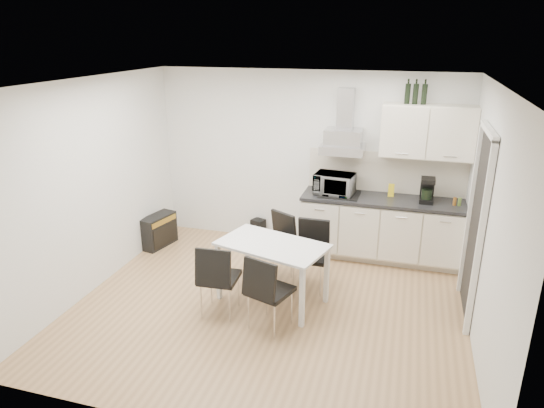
# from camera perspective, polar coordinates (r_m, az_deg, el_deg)

# --- Properties ---
(ground) EXTENTS (4.50, 4.50, 0.00)m
(ground) POSITION_cam_1_polar(r_m,az_deg,el_deg) (5.90, -0.40, -11.95)
(ground) COLOR tan
(ground) RESTS_ON ground
(wall_back) EXTENTS (4.50, 0.10, 2.60)m
(wall_back) POSITION_cam_1_polar(r_m,az_deg,el_deg) (7.20, 4.12, 5.15)
(wall_back) COLOR silver
(wall_back) RESTS_ON ground
(wall_front) EXTENTS (4.50, 0.10, 2.60)m
(wall_front) POSITION_cam_1_polar(r_m,az_deg,el_deg) (3.63, -9.58, -10.10)
(wall_front) COLOR silver
(wall_front) RESTS_ON ground
(wall_left) EXTENTS (0.10, 4.00, 2.60)m
(wall_left) POSITION_cam_1_polar(r_m,az_deg,el_deg) (6.33, -20.38, 1.93)
(wall_left) COLOR silver
(wall_left) RESTS_ON ground
(wall_right) EXTENTS (0.10, 4.00, 2.60)m
(wall_right) POSITION_cam_1_polar(r_m,az_deg,el_deg) (5.21, 24.07, -2.25)
(wall_right) COLOR silver
(wall_right) RESTS_ON ground
(ceiling) EXTENTS (4.50, 4.50, 0.00)m
(ceiling) POSITION_cam_1_polar(r_m,az_deg,el_deg) (5.06, -0.47, 14.08)
(ceiling) COLOR white
(ceiling) RESTS_ON wall_back
(doorway) EXTENTS (0.08, 1.04, 2.10)m
(doorway) POSITION_cam_1_polar(r_m,az_deg,el_deg) (5.80, 22.71, -2.57)
(doorway) COLOR white
(doorway) RESTS_ON ground
(kitchenette) EXTENTS (2.22, 0.64, 2.52)m
(kitchenette) POSITION_cam_1_polar(r_m,az_deg,el_deg) (6.94, 13.13, 0.07)
(kitchenette) COLOR beige
(kitchenette) RESTS_ON ground
(dining_table) EXTENTS (1.39, 1.02, 0.75)m
(dining_table) POSITION_cam_1_polar(r_m,az_deg,el_deg) (5.72, 0.03, -5.56)
(dining_table) COLOR white
(dining_table) RESTS_ON ground
(chair_far_left) EXTENTS (0.63, 0.65, 0.88)m
(chair_far_left) POSITION_cam_1_polar(r_m,az_deg,el_deg) (6.33, 0.15, -5.14)
(chair_far_left) COLOR black
(chair_far_left) RESTS_ON ground
(chair_far_right) EXTENTS (0.44, 0.50, 0.88)m
(chair_far_right) POSITION_cam_1_polar(r_m,az_deg,el_deg) (6.10, 4.52, -6.20)
(chair_far_right) COLOR black
(chair_far_right) RESTS_ON ground
(chair_near_left) EXTENTS (0.47, 0.53, 0.88)m
(chair_near_left) POSITION_cam_1_polar(r_m,az_deg,el_deg) (5.61, -6.20, -8.69)
(chair_near_left) COLOR black
(chair_near_left) RESTS_ON ground
(chair_near_right) EXTENTS (0.57, 0.61, 0.88)m
(chair_near_right) POSITION_cam_1_polar(r_m,az_deg,el_deg) (5.31, -0.21, -10.26)
(chair_near_right) COLOR black
(chair_near_right) RESTS_ON ground
(guitar_amp) EXTENTS (0.37, 0.63, 0.49)m
(guitar_amp) POSITION_cam_1_polar(r_m,az_deg,el_deg) (7.56, -13.20, -3.05)
(guitar_amp) COLOR black
(guitar_amp) RESTS_ON ground
(floor_speaker) EXTENTS (0.24, 0.23, 0.32)m
(floor_speaker) POSITION_cam_1_polar(r_m,az_deg,el_deg) (7.64, -1.64, -2.96)
(floor_speaker) COLOR black
(floor_speaker) RESTS_ON ground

